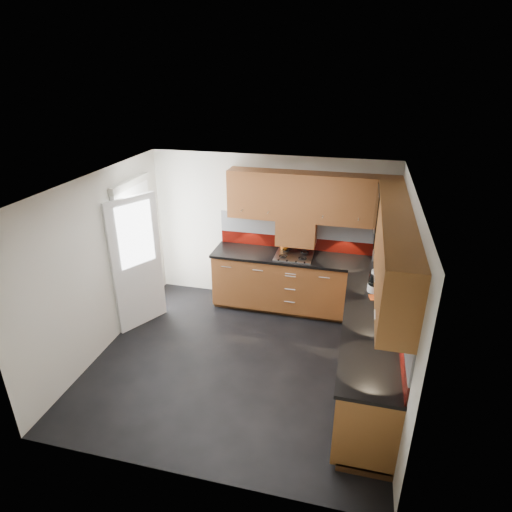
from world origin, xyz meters
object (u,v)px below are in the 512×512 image
(utensil_pot, at_px, (285,244))
(food_processor, at_px, (375,282))
(toaster, at_px, (381,255))
(gas_hob, at_px, (294,256))

(utensil_pot, distance_m, food_processor, 1.73)
(utensil_pot, xyz_separation_m, toaster, (1.47, -0.06, -0.01))
(gas_hob, bearing_deg, toaster, 7.16)
(toaster, bearing_deg, utensil_pot, 177.66)
(gas_hob, relative_size, toaster, 2.11)
(food_processor, bearing_deg, toaster, 83.98)
(gas_hob, xyz_separation_m, utensil_pot, (-0.19, 0.22, 0.08))
(utensil_pot, height_order, toaster, utensil_pot)
(gas_hob, bearing_deg, utensil_pot, 129.98)
(food_processor, bearing_deg, utensil_pot, 142.43)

